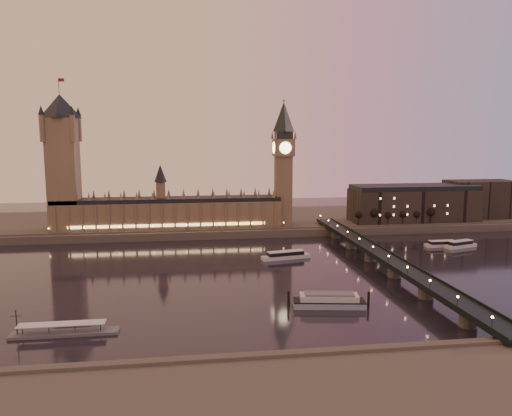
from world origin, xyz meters
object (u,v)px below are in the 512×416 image
(pontoon_pier, at_px, (64,332))
(cruise_boat_b, at_px, (442,244))
(cruise_boat_a, at_px, (286,255))
(moored_barge, at_px, (329,301))

(pontoon_pier, bearing_deg, cruise_boat_b, 29.23)
(cruise_boat_a, xyz_separation_m, moored_barge, (1.80, -94.74, 0.73))
(moored_barge, relative_size, pontoon_pier, 0.91)
(cruise_boat_b, bearing_deg, cruise_boat_a, -170.93)
(cruise_boat_a, height_order, moored_barge, moored_barge)
(cruise_boat_a, relative_size, cruise_boat_b, 1.32)
(cruise_boat_a, relative_size, pontoon_pier, 0.78)
(cruise_boat_a, distance_m, pontoon_pier, 160.66)
(cruise_boat_b, distance_m, moored_barge, 164.96)
(cruise_boat_a, bearing_deg, pontoon_pier, -147.05)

